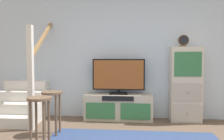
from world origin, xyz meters
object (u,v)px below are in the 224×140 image
at_px(media_console, 118,107).
at_px(side_cabinet, 186,84).
at_px(bar_stool_near, 40,110).
at_px(bar_stool_far, 52,103).
at_px(television, 119,75).
at_px(desk_clock, 183,41).

xyz_separation_m(media_console, side_cabinet, (1.31, 0.01, 0.47)).
distance_m(bar_stool_near, bar_stool_far, 0.51).
distance_m(side_cabinet, bar_stool_near, 2.77).
bearing_deg(bar_stool_far, television, 45.03).
relative_size(television, bar_stool_near, 1.49).
xyz_separation_m(desk_clock, bar_stool_near, (-2.25, -1.49, -1.05)).
bearing_deg(bar_stool_near, bar_stool_far, 90.82).
xyz_separation_m(desk_clock, bar_stool_far, (-2.26, -0.98, -1.05)).
relative_size(desk_clock, bar_stool_far, 0.33).
xyz_separation_m(television, desk_clock, (1.25, -0.03, 0.68)).
xyz_separation_m(television, bar_stool_far, (-1.01, -1.01, -0.37)).
bearing_deg(side_cabinet, bar_stool_far, -156.74).
height_order(media_console, desk_clock, desk_clock).
bearing_deg(desk_clock, bar_stool_near, -146.43).
relative_size(media_console, television, 1.30).
xyz_separation_m(media_console, bar_stool_near, (-1.00, -1.50, 0.26)).
bearing_deg(bar_stool_far, bar_stool_near, -89.18).
height_order(media_console, bar_stool_far, bar_stool_far).
height_order(media_console, television, television).
distance_m(media_console, desk_clock, 1.81).
distance_m(television, bar_stool_near, 1.86).
xyz_separation_m(media_console, bar_stool_far, (-1.01, -0.99, 0.26)).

